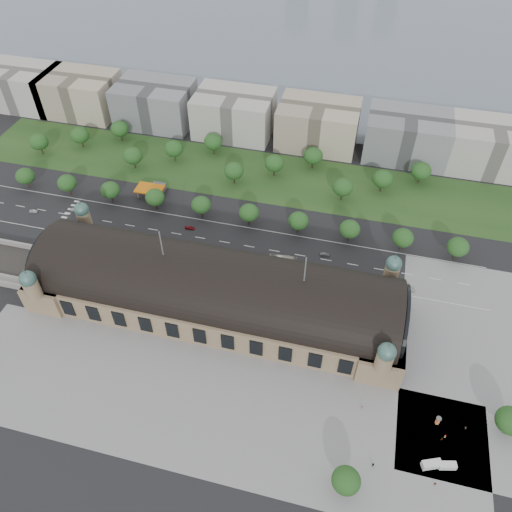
% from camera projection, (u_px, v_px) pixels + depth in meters
% --- Properties ---
extents(ground, '(900.00, 900.00, 0.00)m').
position_uv_depth(ground, '(217.00, 307.00, 206.49)').
color(ground, black).
rests_on(ground, ground).
extents(station, '(150.00, 48.40, 44.30)m').
position_uv_depth(station, '(215.00, 290.00, 199.21)').
color(station, '#927A5A').
rests_on(station, ground).
extents(plaza_south, '(190.00, 48.00, 0.12)m').
position_uv_depth(plaza_south, '(206.00, 407.00, 174.66)').
color(plaza_south, gray).
rests_on(plaza_south, ground).
extents(plaza_east, '(56.00, 100.00, 0.12)m').
position_uv_depth(plaza_east, '(476.00, 358.00, 188.73)').
color(plaza_east, gray).
rests_on(plaza_east, ground).
extents(road_slab, '(260.00, 26.00, 0.10)m').
position_uv_depth(road_slab, '(200.00, 238.00, 235.94)').
color(road_slab, black).
rests_on(road_slab, ground).
extents(grass_belt, '(300.00, 45.00, 0.10)m').
position_uv_depth(grass_belt, '(241.00, 173.00, 272.72)').
color(grass_belt, '#21451B').
rests_on(grass_belt, ground).
extents(petrol_station, '(14.00, 13.00, 5.05)m').
position_uv_depth(petrol_station, '(155.00, 188.00, 258.37)').
color(petrol_station, orange).
rests_on(petrol_station, ground).
extents(lake, '(700.00, 320.00, 0.08)m').
position_uv_depth(lake, '(324.00, 33.00, 410.41)').
color(lake, slate).
rests_on(lake, ground).
extents(office_0, '(45.00, 32.00, 24.00)m').
position_uv_depth(office_0, '(23.00, 87.00, 318.31)').
color(office_0, '#B5B2AC').
rests_on(office_0, ground).
extents(office_1, '(45.00, 32.00, 24.00)m').
position_uv_depth(office_1, '(80.00, 94.00, 311.42)').
color(office_1, '#B7AA8F').
rests_on(office_1, ground).
extents(office_2, '(45.00, 32.00, 24.00)m').
position_uv_depth(office_2, '(155.00, 104.00, 302.80)').
color(office_2, gray).
rests_on(office_2, ground).
extents(office_3, '(45.00, 32.00, 24.00)m').
position_uv_depth(office_3, '(234.00, 114.00, 294.18)').
color(office_3, '#B5B2AC').
rests_on(office_3, ground).
extents(office_4, '(45.00, 32.00, 24.00)m').
position_uv_depth(office_4, '(318.00, 125.00, 285.55)').
color(office_4, '#B7AA8F').
rests_on(office_4, ground).
extents(office_5, '(45.00, 32.00, 24.00)m').
position_uv_depth(office_5, '(407.00, 136.00, 276.93)').
color(office_5, gray).
rests_on(office_5, ground).
extents(office_6, '(45.00, 32.00, 24.00)m').
position_uv_depth(office_6, '(492.00, 147.00, 269.18)').
color(office_6, '#B5B2AC').
rests_on(office_6, ground).
extents(tree_row_0, '(9.60, 9.60, 11.52)m').
position_uv_depth(tree_row_0, '(25.00, 176.00, 258.19)').
color(tree_row_0, '#2D2116').
rests_on(tree_row_0, ground).
extents(tree_row_1, '(9.60, 9.60, 11.52)m').
position_uv_depth(tree_row_1, '(67.00, 183.00, 254.05)').
color(tree_row_1, '#2D2116').
rests_on(tree_row_1, ground).
extents(tree_row_2, '(9.60, 9.60, 11.52)m').
position_uv_depth(tree_row_2, '(110.00, 190.00, 249.91)').
color(tree_row_2, '#2D2116').
rests_on(tree_row_2, ground).
extents(tree_row_3, '(9.60, 9.60, 11.52)m').
position_uv_depth(tree_row_3, '(155.00, 197.00, 245.78)').
color(tree_row_3, '#2D2116').
rests_on(tree_row_3, ground).
extents(tree_row_4, '(9.60, 9.60, 11.52)m').
position_uv_depth(tree_row_4, '(201.00, 205.00, 241.64)').
color(tree_row_4, '#2D2116').
rests_on(tree_row_4, ground).
extents(tree_row_5, '(9.60, 9.60, 11.52)m').
position_uv_depth(tree_row_5, '(249.00, 213.00, 237.50)').
color(tree_row_5, '#2D2116').
rests_on(tree_row_5, ground).
extents(tree_row_6, '(9.60, 9.60, 11.52)m').
position_uv_depth(tree_row_6, '(298.00, 221.00, 233.36)').
color(tree_row_6, '#2D2116').
rests_on(tree_row_6, ground).
extents(tree_row_7, '(9.60, 9.60, 11.52)m').
position_uv_depth(tree_row_7, '(350.00, 229.00, 229.22)').
color(tree_row_7, '#2D2116').
rests_on(tree_row_7, ground).
extents(tree_row_8, '(9.60, 9.60, 11.52)m').
position_uv_depth(tree_row_8, '(403.00, 238.00, 225.09)').
color(tree_row_8, '#2D2116').
rests_on(tree_row_8, ground).
extents(tree_row_9, '(9.60, 9.60, 11.52)m').
position_uv_depth(tree_row_9, '(458.00, 247.00, 220.95)').
color(tree_row_9, '#2D2116').
rests_on(tree_row_9, ground).
extents(tree_belt_0, '(10.40, 10.40, 12.48)m').
position_uv_depth(tree_belt_0, '(39.00, 142.00, 280.00)').
color(tree_belt_0, '#2D2116').
rests_on(tree_belt_0, ground).
extents(tree_belt_1, '(10.40, 10.40, 12.48)m').
position_uv_depth(tree_belt_1, '(80.00, 135.00, 284.94)').
color(tree_belt_1, '#2D2116').
rests_on(tree_belt_1, ground).
extents(tree_belt_2, '(10.40, 10.40, 12.48)m').
position_uv_depth(tree_belt_2, '(120.00, 129.00, 289.87)').
color(tree_belt_2, '#2D2116').
rests_on(tree_belt_2, ground).
extents(tree_belt_3, '(10.40, 10.40, 12.48)m').
position_uv_depth(tree_belt_3, '(133.00, 156.00, 270.17)').
color(tree_belt_3, '#2D2116').
rests_on(tree_belt_3, ground).
extents(tree_belt_4, '(10.40, 10.40, 12.48)m').
position_uv_depth(tree_belt_4, '(174.00, 149.00, 275.11)').
color(tree_belt_4, '#2D2116').
rests_on(tree_belt_4, ground).
extents(tree_belt_5, '(10.40, 10.40, 12.48)m').
position_uv_depth(tree_belt_5, '(213.00, 142.00, 280.05)').
color(tree_belt_5, '#2D2116').
rests_on(tree_belt_5, ground).
extents(tree_belt_6, '(10.40, 10.40, 12.48)m').
position_uv_depth(tree_belt_6, '(234.00, 171.00, 260.35)').
color(tree_belt_6, '#2D2116').
rests_on(tree_belt_6, ground).
extents(tree_belt_7, '(10.40, 10.40, 12.48)m').
position_uv_depth(tree_belt_7, '(274.00, 163.00, 265.28)').
color(tree_belt_7, '#2D2116').
rests_on(tree_belt_7, ground).
extents(tree_belt_8, '(10.40, 10.40, 12.48)m').
position_uv_depth(tree_belt_8, '(313.00, 156.00, 270.22)').
color(tree_belt_8, '#2D2116').
rests_on(tree_belt_8, ground).
extents(tree_belt_9, '(10.40, 10.40, 12.48)m').
position_uv_depth(tree_belt_9, '(343.00, 187.00, 250.52)').
color(tree_belt_9, '#2D2116').
rests_on(tree_belt_9, ground).
extents(tree_belt_10, '(10.40, 10.40, 12.48)m').
position_uv_depth(tree_belt_10, '(383.00, 179.00, 255.46)').
color(tree_belt_10, '#2D2116').
rests_on(tree_belt_10, ground).
extents(tree_belt_11, '(10.40, 10.40, 12.48)m').
position_uv_depth(tree_belt_11, '(421.00, 171.00, 260.39)').
color(tree_belt_11, '#2D2116').
rests_on(tree_belt_11, ground).
extents(tree_plaza_ne, '(10.00, 10.00, 11.69)m').
position_uv_depth(tree_plaza_ne, '(511.00, 421.00, 163.10)').
color(tree_plaza_ne, '#2D2116').
rests_on(tree_plaza_ne, ground).
extents(tree_plaza_s, '(9.00, 9.00, 10.64)m').
position_uv_depth(tree_plaza_s, '(346.00, 481.00, 150.27)').
color(tree_plaza_s, '#2D2116').
rests_on(tree_plaza_s, ground).
extents(traffic_car_0, '(4.30, 2.07, 1.42)m').
position_uv_depth(traffic_car_0, '(33.00, 211.00, 248.84)').
color(traffic_car_0, silver).
rests_on(traffic_car_0, ground).
extents(traffic_car_1, '(4.22, 1.49, 1.39)m').
position_uv_depth(traffic_car_1, '(75.00, 210.00, 249.41)').
color(traffic_car_1, gray).
rests_on(traffic_car_1, ground).
extents(traffic_car_2, '(5.19, 2.88, 1.37)m').
position_uv_depth(traffic_car_2, '(105.00, 229.00, 239.23)').
color(traffic_car_2, black).
rests_on(traffic_car_2, ground).
extents(traffic_car_3, '(4.76, 2.24, 1.34)m').
position_uv_depth(traffic_car_3, '(190.00, 228.00, 239.95)').
color(traffic_car_3, maroon).
rests_on(traffic_car_3, ground).
extents(traffic_car_4, '(4.10, 2.09, 1.34)m').
position_uv_depth(traffic_car_4, '(214.00, 254.00, 227.54)').
color(traffic_car_4, '#1A1B49').
rests_on(traffic_car_4, ground).
extents(traffic_car_5, '(4.34, 1.88, 1.39)m').
position_uv_depth(traffic_car_5, '(325.00, 255.00, 227.07)').
color(traffic_car_5, '#55565C').
rests_on(traffic_car_5, ground).
extents(traffic_car_6, '(4.95, 2.79, 1.31)m').
position_uv_depth(traffic_car_6, '(409.00, 289.00, 212.35)').
color(traffic_car_6, silver).
rests_on(traffic_car_6, ground).
extents(parked_car_0, '(4.21, 3.22, 1.33)m').
position_uv_depth(parked_car_0, '(98.00, 245.00, 231.45)').
color(parked_car_0, black).
rests_on(parked_car_0, ground).
extents(parked_car_1, '(5.06, 4.35, 1.29)m').
position_uv_depth(parked_car_1, '(87.00, 237.00, 235.57)').
color(parked_car_1, maroon).
rests_on(parked_car_1, ground).
extents(parked_car_2, '(5.50, 3.74, 1.48)m').
position_uv_depth(parked_car_2, '(84.00, 236.00, 235.78)').
color(parked_car_2, '#1C1B4D').
rests_on(parked_car_2, ground).
extents(parked_car_3, '(5.02, 3.53, 1.59)m').
position_uv_depth(parked_car_3, '(116.00, 242.00, 232.85)').
color(parked_car_3, '#585B5F').
rests_on(parked_car_3, ground).
extents(parked_car_4, '(4.26, 3.22, 1.34)m').
position_uv_depth(parked_car_4, '(117.00, 249.00, 229.84)').
color(parked_car_4, silver).
rests_on(parked_car_4, ground).
extents(parked_car_5, '(5.77, 5.12, 1.48)m').
position_uv_depth(parked_car_5, '(162.00, 250.00, 228.91)').
color(parked_car_5, gray).
rests_on(parked_car_5, ground).
extents(parked_car_6, '(5.02, 4.33, 1.38)m').
position_uv_depth(parked_car_6, '(186.00, 255.00, 226.96)').
color(parked_car_6, black).
rests_on(parked_car_6, ground).
extents(bus_west, '(11.36, 2.99, 3.14)m').
position_uv_depth(bus_west, '(207.00, 254.00, 226.10)').
color(bus_west, red).
rests_on(bus_west, ground).
extents(bus_mid, '(12.11, 3.22, 3.35)m').
position_uv_depth(bus_mid, '(229.00, 258.00, 224.18)').
color(bus_mid, beige).
rests_on(bus_mid, ground).
extents(bus_east, '(12.86, 3.86, 3.53)m').
position_uv_depth(bus_east, '(283.00, 260.00, 223.20)').
color(bus_east, silver).
rests_on(bus_east, ground).
extents(van_east, '(5.85, 3.40, 2.38)m').
position_uv_depth(van_east, '(446.00, 466.00, 159.05)').
color(van_east, white).
rests_on(van_east, ground).
extents(van_south, '(6.65, 4.62, 2.67)m').
position_uv_depth(van_south, '(430.00, 465.00, 159.13)').
color(van_south, white).
rests_on(van_south, ground).
extents(advertising_column, '(1.79, 1.79, 3.40)m').
position_uv_depth(advertising_column, '(438.00, 421.00, 169.18)').
color(advertising_column, '#CC4A33').
rests_on(advertising_column, ground).
extents(pedestrian_0, '(0.83, 0.55, 1.59)m').
position_uv_depth(pedestrian_0, '(362.00, 408.00, 173.59)').
color(pedestrian_0, gray).
rests_on(pedestrian_0, ground).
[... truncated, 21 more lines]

